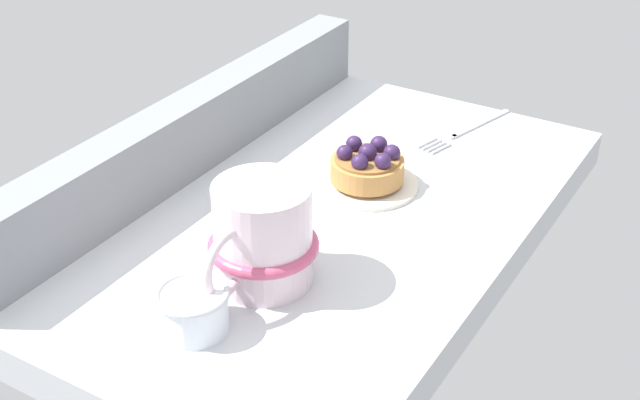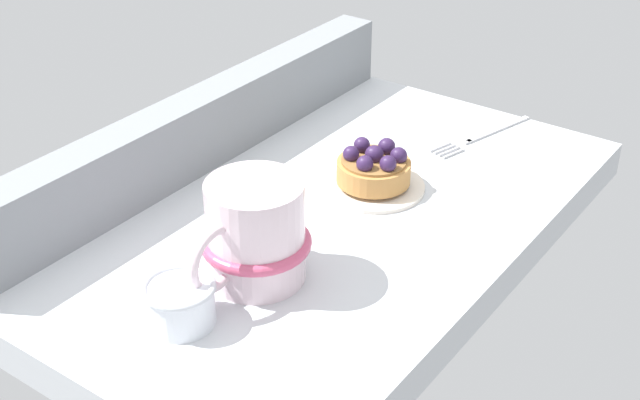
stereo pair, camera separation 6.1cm
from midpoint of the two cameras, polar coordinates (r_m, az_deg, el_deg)
name	(u,v)px [view 2 (the right image)]	position (r cm, az deg, el deg)	size (l,w,h in cm)	color
ground_plane	(326,226)	(94.43, 2.23, -1.73)	(66.88, 40.57, 4.10)	silver
window_rail_back	(198,131)	(101.04, -6.20, 4.46)	(65.54, 4.70, 8.40)	gray
dessert_plate	(373,185)	(97.44, 5.24, 0.96)	(11.45, 11.45, 0.92)	silver
raspberry_tart	(374,167)	(96.37, 5.33, 2.11)	(8.14, 8.14, 4.29)	#B77F42
coffee_mug	(254,234)	(80.32, -2.11, -2.27)	(13.91, 10.31, 10.02)	silver
dessert_fork	(482,135)	(110.66, 12.03, 4.12)	(16.21, 5.87, 0.60)	#B7B7BC
sugar_bowl	(180,302)	(76.90, -6.84, -6.64)	(6.57, 6.57, 4.06)	silver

